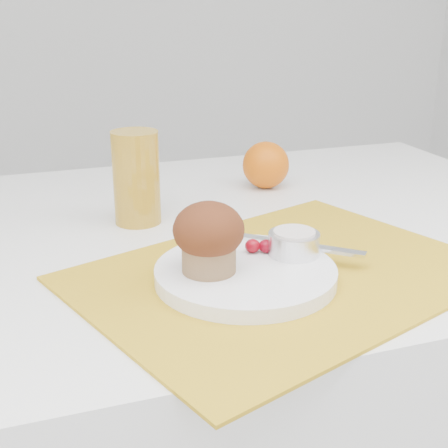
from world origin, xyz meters
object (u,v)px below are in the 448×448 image
object	(u,v)px
plate	(245,274)
muffin	(209,236)
table	(217,426)
orange	(266,165)
juice_glass	(136,178)

from	to	relation	value
plate	muffin	distance (m)	0.07
table	orange	xyz separation A→B (m)	(0.15, 0.16, 0.42)
table	plate	world-z (taller)	plate
table	muffin	size ratio (longest dim) A/B	14.02
table	plate	size ratio (longest dim) A/B	5.42
table	plate	xyz separation A→B (m)	(-0.03, -0.21, 0.39)
table	muffin	bearing A→B (deg)	-110.51
table	plate	distance (m)	0.44
orange	muffin	bearing A→B (deg)	-121.75
muffin	table	bearing A→B (deg)	69.49
orange	table	bearing A→B (deg)	-133.17
juice_glass	muffin	xyz separation A→B (m)	(0.03, -0.26, -0.01)
muffin	juice_glass	bearing A→B (deg)	97.34
juice_glass	muffin	distance (m)	0.26
orange	juice_glass	world-z (taller)	juice_glass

